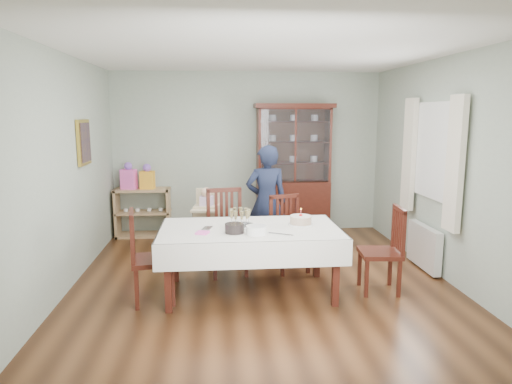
{
  "coord_description": "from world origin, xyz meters",
  "views": [
    {
      "loc": [
        -0.53,
        -5.23,
        2.02
      ],
      "look_at": [
        -0.06,
        0.2,
        1.07
      ],
      "focal_mm": 32.0,
      "sensor_mm": 36.0,
      "label": 1
    }
  ],
  "objects": [
    {
      "name": "floor",
      "position": [
        0.0,
        0.0,
        0.0
      ],
      "size": [
        5.0,
        5.0,
        0.0
      ],
      "primitive_type": "plane",
      "color": "#593319",
      "rests_on": "ground"
    },
    {
      "name": "room_shell",
      "position": [
        0.0,
        0.53,
        1.7
      ],
      "size": [
        5.0,
        5.0,
        5.0
      ],
      "color": "#9EAA99",
      "rests_on": "floor"
    },
    {
      "name": "dining_table",
      "position": [
        -0.17,
        -0.31,
        0.38
      ],
      "size": [
        2.0,
        1.15,
        0.76
      ],
      "rotation": [
        0.0,
        0.0,
        0.0
      ],
      "color": "#411810",
      "rests_on": "floor"
    },
    {
      "name": "china_cabinet",
      "position": [
        0.75,
        2.26,
        1.12
      ],
      "size": [
        1.3,
        0.48,
        2.18
      ],
      "color": "#411810",
      "rests_on": "floor"
    },
    {
      "name": "sideboard",
      "position": [
        -1.75,
        2.28,
        0.4
      ],
      "size": [
        0.9,
        0.38,
        0.8
      ],
      "color": "tan",
      "rests_on": "floor"
    },
    {
      "name": "picture_frame",
      "position": [
        -2.22,
        0.8,
        1.65
      ],
      "size": [
        0.04,
        0.48,
        0.58
      ],
      "primitive_type": "cube",
      "color": "gold",
      "rests_on": "room_shell"
    },
    {
      "name": "window",
      "position": [
        2.22,
        0.3,
        1.55
      ],
      "size": [
        0.04,
        1.02,
        1.22
      ],
      "primitive_type": "cube",
      "color": "white",
      "rests_on": "room_shell"
    },
    {
      "name": "curtain_left",
      "position": [
        2.16,
        -0.32,
        1.45
      ],
      "size": [
        0.07,
        0.3,
        1.55
      ],
      "primitive_type": "cube",
      "color": "silver",
      "rests_on": "room_shell"
    },
    {
      "name": "curtain_right",
      "position": [
        2.16,
        0.92,
        1.45
      ],
      "size": [
        0.07,
        0.3,
        1.55
      ],
      "primitive_type": "cube",
      "color": "silver",
      "rests_on": "room_shell"
    },
    {
      "name": "radiator",
      "position": [
        2.16,
        0.3,
        0.3
      ],
      "size": [
        0.1,
        0.8,
        0.55
      ],
      "primitive_type": "cube",
      "color": "white",
      "rests_on": "floor"
    },
    {
      "name": "chair_far_left",
      "position": [
        -0.41,
        0.37,
        0.32
      ],
      "size": [
        0.55,
        0.55,
        1.07
      ],
      "rotation": [
        0.0,
        0.0,
        0.16
      ],
      "color": "#411810",
      "rests_on": "floor"
    },
    {
      "name": "chair_far_right",
      "position": [
        0.4,
        0.41,
        0.29
      ],
      "size": [
        0.53,
        0.53,
        0.97
      ],
      "rotation": [
        0.0,
        0.0,
        0.26
      ],
      "color": "#411810",
      "rests_on": "floor"
    },
    {
      "name": "chair_end_left",
      "position": [
        -1.24,
        -0.46,
        0.3
      ],
      "size": [
        0.52,
        0.52,
        1.01
      ],
      "rotation": [
        0.0,
        0.0,
        1.74
      ],
      "color": "#411810",
      "rests_on": "floor"
    },
    {
      "name": "chair_end_right",
      "position": [
        1.32,
        -0.39,
        0.29
      ],
      "size": [
        0.48,
        0.48,
        0.98
      ],
      "rotation": [
        0.0,
        0.0,
        -1.67
      ],
      "color": "#411810",
      "rests_on": "floor"
    },
    {
      "name": "woman",
      "position": [
        0.16,
        0.98,
        0.8
      ],
      "size": [
        0.61,
        0.43,
        1.59
      ],
      "primitive_type": "imported",
      "rotation": [
        0.0,
        0.0,
        3.22
      ],
      "color": "black",
      "rests_on": "floor"
    },
    {
      "name": "high_chair",
      "position": [
        -0.67,
        0.98,
        0.4
      ],
      "size": [
        0.51,
        0.51,
        1.01
      ],
      "rotation": [
        0.0,
        0.0,
        -0.16
      ],
      "color": "black",
      "rests_on": "floor"
    },
    {
      "name": "champagne_tray",
      "position": [
        -0.28,
        -0.24,
        0.82
      ],
      "size": [
        0.33,
        0.33,
        0.2
      ],
      "color": "silver",
      "rests_on": "dining_table"
    },
    {
      "name": "birthday_cake",
      "position": [
        0.42,
        -0.23,
        0.81
      ],
      "size": [
        0.28,
        0.28,
        0.19
      ],
      "color": "white",
      "rests_on": "dining_table"
    },
    {
      "name": "plate_stack_dark",
      "position": [
        -0.35,
        -0.51,
        0.81
      ],
      "size": [
        0.24,
        0.24,
        0.1
      ],
      "primitive_type": "cylinder",
      "rotation": [
        0.0,
        0.0,
        0.14
      ],
      "color": "black",
      "rests_on": "dining_table"
    },
    {
      "name": "plate_stack_white",
      "position": [
        -0.12,
        -0.6,
        0.81
      ],
      "size": [
        0.23,
        0.23,
        0.09
      ],
      "primitive_type": "cylinder",
      "rotation": [
        0.0,
        0.0,
        -0.08
      ],
      "color": "white",
      "rests_on": "dining_table"
    },
    {
      "name": "napkin_stack",
      "position": [
        -0.69,
        -0.51,
        0.77
      ],
      "size": [
        0.16,
        0.16,
        0.02
      ],
      "primitive_type": "cube",
      "rotation": [
        0.0,
        0.0,
        -0.3
      ],
      "color": "#FF5DC4",
      "rests_on": "dining_table"
    },
    {
      "name": "cutlery",
      "position": [
        -0.68,
        -0.31,
        0.77
      ],
      "size": [
        0.16,
        0.19,
        0.01
      ],
      "primitive_type": null,
      "rotation": [
        0.0,
        0.0,
        -0.25
      ],
      "color": "silver",
      "rests_on": "dining_table"
    },
    {
      "name": "cake_knife",
      "position": [
        0.13,
        -0.63,
        0.77
      ],
      "size": [
        0.25,
        0.15,
        0.01
      ],
      "primitive_type": "cube",
      "rotation": [
        0.0,
        0.0,
        -0.49
      ],
      "color": "silver",
      "rests_on": "dining_table"
    },
    {
      "name": "gift_bag_pink",
      "position": [
        -1.95,
        2.26,
        0.99
      ],
      "size": [
        0.27,
        0.2,
        0.44
      ],
      "color": "#FF5DC4",
      "rests_on": "sideboard"
    },
    {
      "name": "gift_bag_orange",
      "position": [
        -1.66,
        2.26,
        0.98
      ],
      "size": [
        0.24,
        0.18,
        0.41
      ],
      "color": "#F9A927",
      "rests_on": "sideboard"
    }
  ]
}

